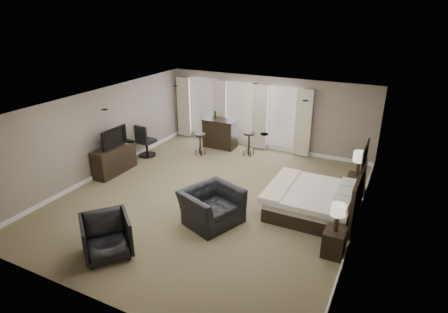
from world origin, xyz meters
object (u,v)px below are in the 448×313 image
at_px(bar_stool_right, 249,144).
at_px(desk_chair, 146,140).
at_px(lamp_far, 359,164).
at_px(tv, 113,144).
at_px(bed, 311,189).
at_px(lamp_near, 337,218).
at_px(nightstand_far, 355,186).
at_px(dresser, 114,159).
at_px(bar_stool_left, 200,144).
at_px(nightstand_near, 334,242).
at_px(armchair_near, 212,201).
at_px(armchair_far, 106,235).
at_px(bar_counter, 220,133).

distance_m(bar_stool_right, desk_chair, 3.52).
bearing_deg(lamp_far, tv, -165.96).
bearing_deg(desk_chair, bed, 172.68).
distance_m(lamp_near, lamp_far, 2.90).
distance_m(nightstand_far, desk_chair, 6.90).
bearing_deg(dresser, bar_stool_left, 56.25).
bearing_deg(nightstand_near, lamp_near, 0.00).
bearing_deg(armchair_near, tv, 94.70).
bearing_deg(lamp_far, lamp_near, -90.00).
bearing_deg(armchair_far, desk_chair, 68.90).
height_order(nightstand_far, armchair_far, armchair_far).
bearing_deg(lamp_far, armchair_near, -134.57).
relative_size(lamp_far, dresser, 0.46).
bearing_deg(tv, bar_stool_left, -33.75).
xyz_separation_m(tv, desk_chair, (0.03, 1.57, -0.37)).
bearing_deg(tv, lamp_near, -99.59).
relative_size(nightstand_far, desk_chair, 0.53).
xyz_separation_m(lamp_far, bar_stool_left, (-5.28, 0.73, -0.56)).
xyz_separation_m(lamp_near, bar_stool_right, (-3.75, 4.33, -0.46)).
relative_size(lamp_near, bar_stool_right, 0.73).
bearing_deg(bar_stool_right, lamp_far, -20.89).
bearing_deg(armchair_far, bed, -3.02).
bearing_deg(dresser, desk_chair, 88.91).
relative_size(tv, bar_stool_left, 1.32).
bearing_deg(bed, lamp_far, 58.46).
distance_m(nightstand_near, bar_stool_right, 5.73).
height_order(tv, armchair_far, tv).
bearing_deg(nightstand_near, dresser, 170.41).
bearing_deg(lamp_near, tv, 170.41).
bearing_deg(bar_counter, tv, -118.79).
bearing_deg(bar_stool_left, desk_chair, -151.16).
xyz_separation_m(lamp_far, tv, (-6.92, -1.73, -0.01)).
bearing_deg(tv, lamp_far, -75.96).
height_order(armchair_near, bar_counter, armchair_near).
height_order(nightstand_near, lamp_near, lamp_near).
height_order(armchair_far, bar_counter, bar_counter).
distance_m(nightstand_near, armchair_far, 4.72).
bearing_deg(dresser, lamp_far, 14.04).
height_order(nightstand_near, desk_chair, desk_chair).
bearing_deg(bar_stool_right, nightstand_near, -49.11).
relative_size(nightstand_near, nightstand_far, 0.95).
distance_m(dresser, tv, 0.50).
bearing_deg(nightstand_near, bar_counter, 137.32).
bearing_deg(lamp_near, bed, 121.54).
bearing_deg(nightstand_near, bar_stool_right, 130.89).
bearing_deg(tv, desk_chair, -1.09).
relative_size(lamp_far, bar_counter, 0.57).
bearing_deg(armchair_near, armchair_far, 168.29).
relative_size(nightstand_near, armchair_near, 0.44).
height_order(armchair_near, bar_stool_left, armchair_near).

